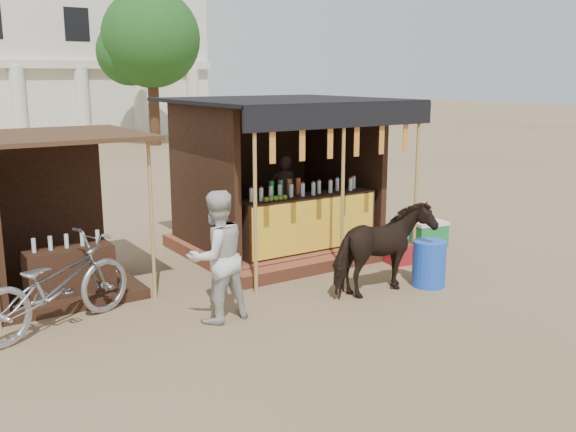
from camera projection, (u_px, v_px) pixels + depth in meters
The scene contains 10 objects.
ground at pixel (353, 317), 8.61m from camera, with size 120.00×120.00×0.00m, color #846B4C.
main_stall at pixel (281, 196), 11.67m from camera, with size 3.60×3.61×2.78m.
secondary_stall at pixel (46, 238), 9.38m from camera, with size 2.40×2.40×2.38m.
cow at pixel (383, 250), 9.40m from camera, with size 0.73×1.60×1.35m, color black.
motorbike at pixel (55, 285), 8.12m from camera, with size 0.78×2.23×1.17m, color #9C9CA4.
bystander at pixel (217, 257), 8.33m from camera, with size 0.85×0.66×1.75m, color beige.
blue_barrel at pixel (429, 264), 9.83m from camera, with size 0.51×0.51×0.71m, color blue.
red_crate at pixel (399, 254), 11.05m from camera, with size 0.40×0.37×0.34m, color maroon.
cooler at pixel (429, 233), 12.23m from camera, with size 0.71×0.55×0.46m.
tree at pixel (146, 42), 28.82m from camera, with size 4.50×4.40×7.00m.
Camera 1 is at (-5.18, -6.31, 3.18)m, focal length 40.00 mm.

